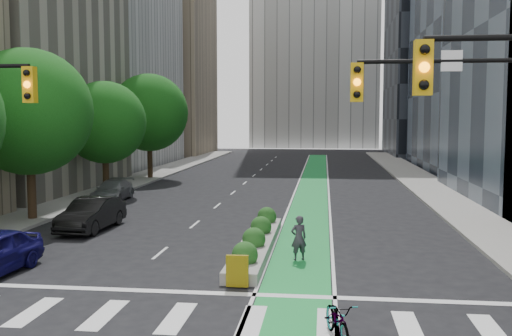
% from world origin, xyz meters
% --- Properties ---
extents(ground, '(160.00, 160.00, 0.00)m').
position_xyz_m(ground, '(0.00, 0.00, 0.00)').
color(ground, black).
rests_on(ground, ground).
extents(sidewalk_left, '(3.60, 90.00, 0.15)m').
position_xyz_m(sidewalk_left, '(-11.80, 25.00, 0.07)').
color(sidewalk_left, gray).
rests_on(sidewalk_left, ground).
extents(sidewalk_right, '(3.60, 90.00, 0.15)m').
position_xyz_m(sidewalk_right, '(11.80, 25.00, 0.07)').
color(sidewalk_right, gray).
rests_on(sidewalk_right, ground).
extents(bike_lane_paint, '(2.20, 70.00, 0.01)m').
position_xyz_m(bike_lane_paint, '(3.00, 30.00, 0.01)').
color(bike_lane_paint, '#1A903B').
rests_on(bike_lane_paint, ground).
extents(building_tan_far, '(14.00, 16.00, 26.00)m').
position_xyz_m(building_tan_far, '(-20.00, 66.00, 13.00)').
color(building_tan_far, tan).
rests_on(building_tan_far, ground).
extents(building_dark_end, '(14.00, 18.00, 28.00)m').
position_xyz_m(building_dark_end, '(20.00, 68.00, 14.00)').
color(building_dark_end, black).
rests_on(building_dark_end, ground).
extents(tree_mid, '(6.40, 6.40, 8.78)m').
position_xyz_m(tree_mid, '(-11.00, 12.00, 5.57)').
color(tree_mid, black).
rests_on(tree_mid, ground).
extents(tree_midfar, '(5.60, 5.60, 7.76)m').
position_xyz_m(tree_midfar, '(-11.00, 22.00, 4.95)').
color(tree_midfar, black).
rests_on(tree_midfar, ground).
extents(tree_far, '(6.60, 6.60, 9.00)m').
position_xyz_m(tree_far, '(-11.00, 32.00, 5.69)').
color(tree_far, black).
rests_on(tree_far, ground).
extents(signal_right, '(5.82, 0.51, 7.20)m').
position_xyz_m(signal_right, '(8.67, 0.47, 4.80)').
color(signal_right, black).
rests_on(signal_right, ground).
extents(median_planter, '(1.20, 10.26, 1.10)m').
position_xyz_m(median_planter, '(1.20, 7.04, 0.37)').
color(median_planter, gray).
rests_on(median_planter, ground).
extents(bicycle, '(1.11, 2.00, 1.00)m').
position_xyz_m(bicycle, '(4.20, -2.00, 0.50)').
color(bicycle, gray).
rests_on(bicycle, ground).
extents(cyclist, '(0.72, 0.61, 1.68)m').
position_xyz_m(cyclist, '(2.94, 5.52, 0.84)').
color(cyclist, '#36303A').
rests_on(cyclist, ground).
extents(parked_car_left_mid, '(1.81, 4.69, 1.52)m').
position_xyz_m(parked_car_left_mid, '(-7.00, 10.05, 0.76)').
color(parked_car_left_mid, black).
rests_on(parked_car_left_mid, ground).
extents(parked_car_left_far, '(2.08, 4.60, 1.31)m').
position_xyz_m(parked_car_left_far, '(-9.50, 19.32, 0.65)').
color(parked_car_left_far, slate).
rests_on(parked_car_left_far, ground).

